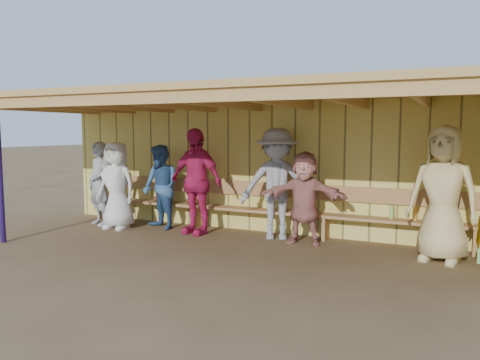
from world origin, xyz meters
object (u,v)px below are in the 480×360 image
player_b (117,185)px  player_e (277,184)px  player_a (99,184)px  bench (257,204)px  player_f (304,198)px  player_d (195,181)px  player_c (161,187)px  player_h (443,194)px

player_b → player_e: (3.08, 0.49, 0.12)m
player_a → bench: bearing=35.0°
player_f → player_d: bearing=176.4°
player_f → player_a: bearing=177.1°
player_f → player_c: bearing=174.2°
player_c → player_e: (2.30, 0.16, 0.15)m
player_d → player_f: bearing=12.6°
player_a → player_f: player_a is taller
player_d → bench: player_d is taller
player_f → player_h: size_ratio=0.79×
player_a → player_e: player_e is taller
player_a → player_d: bearing=26.1°
player_b → player_h: 5.73m
player_d → player_f: player_d is taller
player_c → player_e: size_ratio=0.84×
player_c → player_d: player_d is taller
player_a → player_h: (6.28, -0.00, 0.15)m
player_a → player_d: 2.15m
player_a → player_b: (0.55, -0.13, 0.00)m
player_f → bench: player_f is taller
player_a → player_f: bearing=25.5°
player_e → player_f: 0.61m
player_c → bench: bearing=38.5°
player_a → player_c: 1.35m
player_d → player_f: 2.04m
player_c → player_d: size_ratio=0.84×
player_c → bench: size_ratio=0.21×
player_b → player_h: player_h is taller
player_b → player_d: player_d is taller
bench → player_a: bearing=-167.9°
player_b → player_a: bearing=166.6°
player_b → player_d: bearing=8.6°
player_b → bench: size_ratio=0.22×
player_a → player_b: size_ratio=0.99×
player_d → player_h: 4.13m
player_d → bench: size_ratio=0.25×
bench → player_b: bearing=-162.8°
player_e → player_h: (2.65, -0.37, 0.02)m
player_b → player_e: player_e is taller
player_c → player_h: 4.96m
player_b → player_f: player_b is taller
player_h → bench: size_ratio=0.26×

